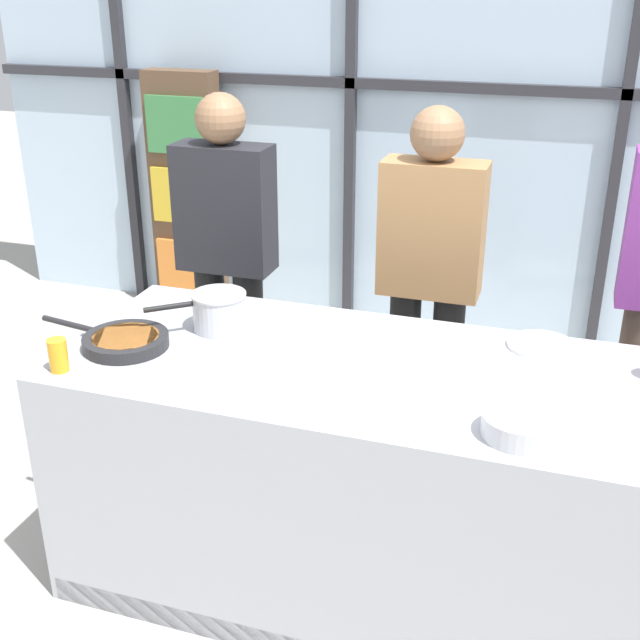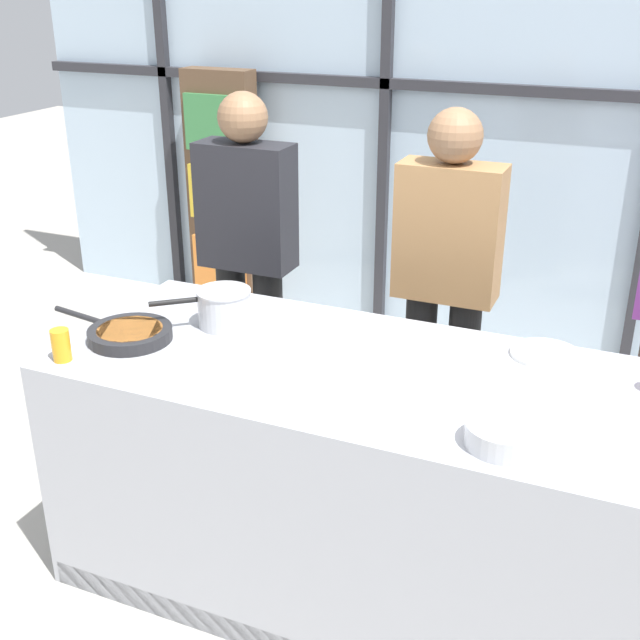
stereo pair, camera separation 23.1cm
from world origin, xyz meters
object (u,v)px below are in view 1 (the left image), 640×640
Objects in this scene: spectator_far_left at (227,247)px; mixing_bowl at (520,424)px; frying_pan at (124,340)px; juice_glass_near at (58,355)px; saucepan at (219,310)px; spectator_center_left at (430,270)px; white_plate at (541,345)px.

spectator_far_left is 7.50× the size of mixing_bowl.
frying_pan is at bearing 95.17° from spectator_far_left.
spectator_far_left is 1.96m from mixing_bowl.
juice_glass_near is (-0.01, -1.33, 0.04)m from spectator_far_left.
spectator_far_left is at bearing 95.17° from frying_pan.
spectator_far_left is 5.15× the size of saucepan.
saucepan is (-0.63, -0.85, 0.07)m from spectator_center_left.
juice_glass_near is at bearing 89.61° from spectator_far_left.
mixing_bowl is at bearing -20.30° from saucepan.
saucepan reaches higher than frying_pan.
frying_pan is at bearing 51.23° from spectator_center_left.
saucepan is 0.60m from juice_glass_near.
juice_glass_near reaches higher than frying_pan.
white_plate is 2.14× the size of juice_glass_near.
saucepan is 1.21m from mixing_bowl.
spectator_center_left is at bearing 53.61° from saucepan.
saucepan reaches higher than white_plate.
white_plate is at bearing 129.42° from spectator_center_left.
juice_glass_near is at bearing -155.55° from white_plate.
saucepan is at bearing 52.75° from juice_glass_near.
frying_pan is (-0.88, -1.10, 0.01)m from spectator_center_left.
white_plate is (0.53, -0.64, -0.00)m from spectator_center_left.
frying_pan is 2.22× the size of white_plate.
spectator_center_left is 7.45× the size of mixing_bowl.
juice_glass_near is (-0.99, -1.33, 0.05)m from spectator_center_left.
spectator_center_left is at bearing 129.42° from white_plate.
juice_glass_near is at bearing -115.19° from frying_pan.
saucepan is 1.17m from white_plate.
saucepan reaches higher than mixing_bowl.
spectator_far_left is 6.81× the size of white_plate.
juice_glass_near is (-1.50, -0.06, 0.02)m from mixing_bowl.
spectator_far_left is 1.10m from frying_pan.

